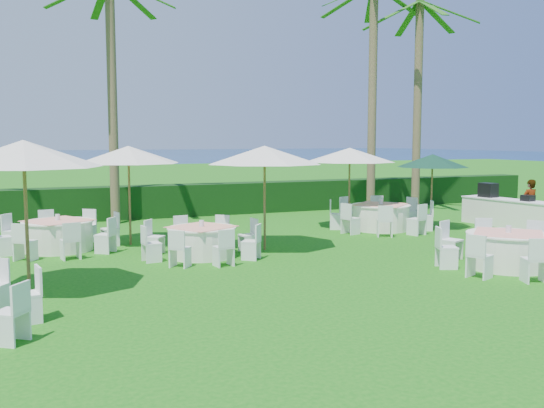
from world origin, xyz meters
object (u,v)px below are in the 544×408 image
(banquet_table_c, at_px, (508,249))
(banquet_table_f, at_px, (381,216))
(umbrella_a, at_px, (24,154))
(umbrella_green, at_px, (433,161))
(staff_person, at_px, (530,204))
(banquet_table_e, at_px, (202,241))
(banquet_table_d, at_px, (58,235))
(umbrella_d, at_px, (350,155))
(umbrella_c, at_px, (128,155))
(umbrella_b, at_px, (265,155))
(buffet_table, at_px, (516,213))

(banquet_table_c, xyz_separation_m, banquet_table_f, (0.62, 6.11, 0.01))
(umbrella_a, relative_size, umbrella_green, 1.19)
(staff_person, bearing_deg, banquet_table_c, 43.59)
(banquet_table_e, distance_m, staff_person, 11.42)
(banquet_table_e, height_order, umbrella_a, umbrella_a)
(banquet_table_f, bearing_deg, banquet_table_e, -162.51)
(umbrella_green, bearing_deg, banquet_table_d, 176.34)
(banquet_table_e, height_order, umbrella_d, umbrella_d)
(umbrella_green, height_order, staff_person, umbrella_green)
(banquet_table_c, distance_m, umbrella_c, 9.98)
(banquet_table_c, xyz_separation_m, umbrella_c, (-7.33, 6.45, 2.07))
(banquet_table_c, distance_m, banquet_table_e, 7.22)
(banquet_table_f, xyz_separation_m, umbrella_green, (1.58, -0.53, 1.79))
(umbrella_green, bearing_deg, banquet_table_f, 161.54)
(umbrella_d, bearing_deg, umbrella_b, -148.95)
(umbrella_d, bearing_deg, banquet_table_e, -155.42)
(umbrella_green, distance_m, staff_person, 3.64)
(umbrella_d, bearing_deg, staff_person, -20.29)
(banquet_table_f, xyz_separation_m, umbrella_b, (-4.82, -1.83, 2.07))
(banquet_table_c, xyz_separation_m, staff_person, (5.40, 4.57, 0.37))
(banquet_table_e, xyz_separation_m, banquet_table_f, (6.62, 2.09, 0.04))
(umbrella_b, bearing_deg, banquet_table_c, -45.53)
(umbrella_c, xyz_separation_m, umbrella_green, (9.53, -0.87, -0.27))
(umbrella_a, bearing_deg, banquet_table_c, -9.83)
(banquet_table_f, distance_m, buffet_table, 4.57)
(banquet_table_e, bearing_deg, umbrella_green, 10.74)
(banquet_table_c, relative_size, buffet_table, 0.77)
(banquet_table_c, xyz_separation_m, buffet_table, (4.97, 4.74, 0.07))
(buffet_table, bearing_deg, umbrella_c, 172.07)
(buffet_table, relative_size, staff_person, 2.53)
(banquet_table_e, relative_size, buffet_table, 0.74)
(staff_person, bearing_deg, banquet_table_d, -3.48)
(banquet_table_e, xyz_separation_m, umbrella_d, (5.76, 2.63, 2.01))
(umbrella_d, bearing_deg, umbrella_a, -153.39)
(banquet_table_f, relative_size, staff_person, 2.04)
(banquet_table_d, xyz_separation_m, buffet_table, (14.20, -1.57, 0.07))
(umbrella_c, bearing_deg, umbrella_b, -34.84)
(banquet_table_d, height_order, umbrella_b, umbrella_b)
(staff_person, bearing_deg, umbrella_b, 5.08)
(umbrella_c, height_order, staff_person, umbrella_c)
(umbrella_a, bearing_deg, umbrella_c, 59.92)
(banquet_table_d, distance_m, umbrella_d, 9.21)
(banquet_table_e, distance_m, umbrella_b, 2.78)
(banquet_table_c, relative_size, umbrella_c, 1.12)
(banquet_table_d, xyz_separation_m, umbrella_c, (1.90, 0.14, 2.07))
(umbrella_b, distance_m, umbrella_green, 6.54)
(banquet_table_c, distance_m, buffet_table, 6.87)
(banquet_table_c, height_order, banquet_table_e, banquet_table_c)
(umbrella_a, bearing_deg, buffet_table, 11.28)
(staff_person, bearing_deg, umbrella_a, 13.69)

